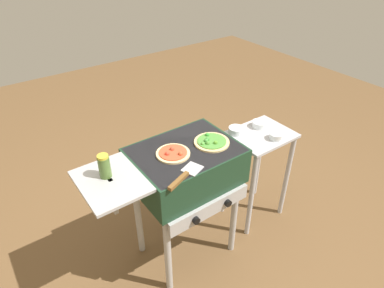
# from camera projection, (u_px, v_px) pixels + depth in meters

# --- Properties ---
(ground_plane) EXTENTS (8.00, 8.00, 0.00)m
(ground_plane) POSITION_uv_depth(u_px,v_px,m) (187.00, 248.00, 2.48)
(ground_plane) COLOR brown
(grill) EXTENTS (0.96, 0.53, 0.90)m
(grill) POSITION_uv_depth(u_px,v_px,m) (184.00, 170.00, 2.05)
(grill) COLOR #193823
(grill) RESTS_ON ground_plane
(pizza_pepperoni) EXTENTS (0.20, 0.20, 0.04)m
(pizza_pepperoni) POSITION_uv_depth(u_px,v_px,m) (173.00, 153.00, 1.93)
(pizza_pepperoni) COLOR beige
(pizza_pepperoni) RESTS_ON grill
(pizza_veggie) EXTENTS (0.22, 0.22, 0.04)m
(pizza_veggie) POSITION_uv_depth(u_px,v_px,m) (211.00, 142.00, 2.03)
(pizza_veggie) COLOR #E0C17F
(pizza_veggie) RESTS_ON grill
(sauce_jar) EXTENTS (0.06, 0.06, 0.14)m
(sauce_jar) POSITION_uv_depth(u_px,v_px,m) (104.00, 166.00, 1.73)
(sauce_jar) COLOR #4C6B2D
(sauce_jar) RESTS_ON grill
(spatula) EXTENTS (0.26, 0.14, 0.02)m
(spatula) POSITION_uv_depth(u_px,v_px,m) (184.00, 176.00, 1.76)
(spatula) COLOR #B7BABF
(spatula) RESTS_ON grill
(prep_table) EXTENTS (0.44, 0.36, 0.77)m
(prep_table) POSITION_uv_depth(u_px,v_px,m) (258.00, 159.00, 2.50)
(prep_table) COLOR #B2B2B7
(prep_table) RESTS_ON ground_plane
(topping_bowl_near) EXTENTS (0.09, 0.09, 0.04)m
(topping_bowl_near) POSITION_uv_depth(u_px,v_px,m) (276.00, 137.00, 2.30)
(topping_bowl_near) COLOR silver
(topping_bowl_near) RESTS_ON prep_table
(topping_bowl_far) EXTENTS (0.11, 0.11, 0.04)m
(topping_bowl_far) POSITION_uv_depth(u_px,v_px,m) (259.00, 124.00, 2.44)
(topping_bowl_far) COLOR silver
(topping_bowl_far) RESTS_ON prep_table
(topping_bowl_middle) EXTENTS (0.11, 0.11, 0.04)m
(topping_bowl_middle) POSITION_uv_depth(u_px,v_px,m) (236.00, 131.00, 2.37)
(topping_bowl_middle) COLOR silver
(topping_bowl_middle) RESTS_ON prep_table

